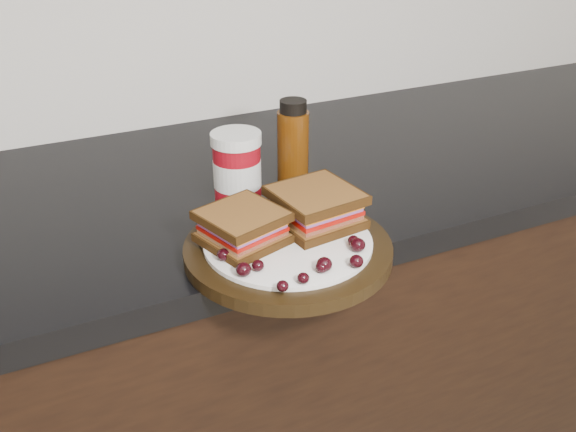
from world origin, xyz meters
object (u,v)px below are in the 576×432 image
plate (288,249)px  condiment_jar (237,168)px  oil_bottle (293,143)px  sandwich_left (242,227)px

plate → condiment_jar: 0.19m
condiment_jar → oil_bottle: size_ratio=0.79×
plate → sandwich_left: sandwich_left is taller
condiment_jar → plate: bearing=-90.1°
condiment_jar → oil_bottle: 0.11m
plate → condiment_jar: condiment_jar is taller
sandwich_left → condiment_jar: (0.06, 0.16, 0.01)m
sandwich_left → condiment_jar: condiment_jar is taller
oil_bottle → plate: bearing=-117.6°
sandwich_left → oil_bottle: (0.16, 0.18, 0.03)m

